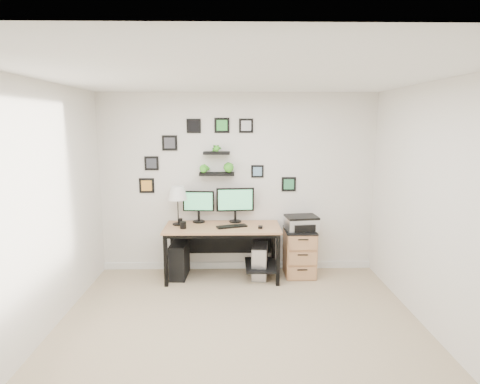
{
  "coord_description": "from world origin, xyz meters",
  "views": [
    {
      "loc": [
        -0.07,
        -3.78,
        2.18
      ],
      "look_at": [
        0.03,
        1.83,
        1.2
      ],
      "focal_mm": 30.0,
      "sensor_mm": 36.0,
      "label": 1
    }
  ],
  "objects_px": {
    "monitor_left": "(199,204)",
    "desk": "(225,234)",
    "table_lamp": "(178,194)",
    "file_cabinet": "(300,252)",
    "pc_tower_grey": "(260,261)",
    "monitor_right": "(235,202)",
    "pc_tower_black": "(179,260)",
    "printer": "(302,223)",
    "mug": "(183,225)"
  },
  "relations": [
    {
      "from": "table_lamp",
      "to": "pc_tower_black",
      "type": "height_order",
      "value": "table_lamp"
    },
    {
      "from": "desk",
      "to": "printer",
      "type": "relative_size",
      "value": 3.37
    },
    {
      "from": "monitor_right",
      "to": "table_lamp",
      "type": "distance_m",
      "value": 0.83
    },
    {
      "from": "pc_tower_grey",
      "to": "pc_tower_black",
      "type": "bearing_deg",
      "value": 178.45
    },
    {
      "from": "monitor_left",
      "to": "file_cabinet",
      "type": "height_order",
      "value": "monitor_left"
    },
    {
      "from": "table_lamp",
      "to": "printer",
      "type": "distance_m",
      "value": 1.8
    },
    {
      "from": "mug",
      "to": "pc_tower_grey",
      "type": "height_order",
      "value": "mug"
    },
    {
      "from": "pc_tower_black",
      "to": "printer",
      "type": "height_order",
      "value": "printer"
    },
    {
      "from": "desk",
      "to": "monitor_left",
      "type": "bearing_deg",
      "value": 152.36
    },
    {
      "from": "pc_tower_grey",
      "to": "printer",
      "type": "bearing_deg",
      "value": 6.05
    },
    {
      "from": "pc_tower_grey",
      "to": "printer",
      "type": "relative_size",
      "value": 1.03
    },
    {
      "from": "desk",
      "to": "printer",
      "type": "xyz_separation_m",
      "value": [
        1.09,
        0.06,
        0.14
      ]
    },
    {
      "from": "table_lamp",
      "to": "pc_tower_grey",
      "type": "bearing_deg",
      "value": -3.85
    },
    {
      "from": "monitor_left",
      "to": "mug",
      "type": "xyz_separation_m",
      "value": [
        -0.18,
        -0.34,
        -0.22
      ]
    },
    {
      "from": "pc_tower_black",
      "to": "table_lamp",
      "type": "bearing_deg",
      "value": 101.92
    },
    {
      "from": "desk",
      "to": "mug",
      "type": "height_order",
      "value": "mug"
    },
    {
      "from": "mug",
      "to": "monitor_left",
      "type": "bearing_deg",
      "value": 61.73
    },
    {
      "from": "pc_tower_black",
      "to": "pc_tower_grey",
      "type": "xyz_separation_m",
      "value": [
        1.15,
        -0.03,
        -0.01
      ]
    },
    {
      "from": "monitor_right",
      "to": "mug",
      "type": "height_order",
      "value": "monitor_right"
    },
    {
      "from": "desk",
      "to": "pc_tower_grey",
      "type": "relative_size",
      "value": 3.26
    },
    {
      "from": "desk",
      "to": "table_lamp",
      "type": "height_order",
      "value": "table_lamp"
    },
    {
      "from": "pc_tower_black",
      "to": "desk",
      "type": "bearing_deg",
      "value": 0.56
    },
    {
      "from": "monitor_left",
      "to": "monitor_right",
      "type": "distance_m",
      "value": 0.53
    },
    {
      "from": "desk",
      "to": "monitor_right",
      "type": "bearing_deg",
      "value": 53.74
    },
    {
      "from": "monitor_left",
      "to": "mug",
      "type": "height_order",
      "value": "monitor_left"
    },
    {
      "from": "pc_tower_grey",
      "to": "file_cabinet",
      "type": "xyz_separation_m",
      "value": [
        0.58,
        0.06,
        0.1
      ]
    },
    {
      "from": "pc_tower_black",
      "to": "file_cabinet",
      "type": "height_order",
      "value": "file_cabinet"
    },
    {
      "from": "pc_tower_black",
      "to": "file_cabinet",
      "type": "xyz_separation_m",
      "value": [
        1.72,
        0.03,
        0.09
      ]
    },
    {
      "from": "desk",
      "to": "mug",
      "type": "xyz_separation_m",
      "value": [
        -0.57,
        -0.14,
        0.17
      ]
    },
    {
      "from": "monitor_left",
      "to": "desk",
      "type": "bearing_deg",
      "value": -27.64
    },
    {
      "from": "desk",
      "to": "mug",
      "type": "distance_m",
      "value": 0.61
    },
    {
      "from": "monitor_left",
      "to": "file_cabinet",
      "type": "bearing_deg",
      "value": -5.58
    },
    {
      "from": "desk",
      "to": "table_lamp",
      "type": "relative_size",
      "value": 2.93
    },
    {
      "from": "table_lamp",
      "to": "mug",
      "type": "relative_size",
      "value": 5.68
    },
    {
      "from": "mug",
      "to": "file_cabinet",
      "type": "distance_m",
      "value": 1.71
    },
    {
      "from": "table_lamp",
      "to": "pc_tower_grey",
      "type": "distance_m",
      "value": 1.5
    },
    {
      "from": "mug",
      "to": "pc_tower_grey",
      "type": "distance_m",
      "value": 1.21
    },
    {
      "from": "monitor_left",
      "to": "table_lamp",
      "type": "bearing_deg",
      "value": -155.54
    },
    {
      "from": "file_cabinet",
      "to": "monitor_left",
      "type": "bearing_deg",
      "value": 174.42
    },
    {
      "from": "monitor_left",
      "to": "pc_tower_black",
      "type": "distance_m",
      "value": 0.84
    },
    {
      "from": "table_lamp",
      "to": "pc_tower_black",
      "type": "relative_size",
      "value": 1.11
    },
    {
      "from": "table_lamp",
      "to": "file_cabinet",
      "type": "xyz_separation_m",
      "value": [
        1.73,
        -0.01,
        -0.85
      ]
    },
    {
      "from": "monitor_left",
      "to": "printer",
      "type": "relative_size",
      "value": 0.97
    },
    {
      "from": "monitor_left",
      "to": "table_lamp",
      "type": "distance_m",
      "value": 0.35
    },
    {
      "from": "desk",
      "to": "monitor_right",
      "type": "xyz_separation_m",
      "value": [
        0.15,
        0.2,
        0.42
      ]
    },
    {
      "from": "printer",
      "to": "desk",
      "type": "bearing_deg",
      "value": -176.94
    },
    {
      "from": "desk",
      "to": "monitor_right",
      "type": "relative_size",
      "value": 2.95
    },
    {
      "from": "pc_tower_black",
      "to": "mug",
      "type": "bearing_deg",
      "value": -60.0
    },
    {
      "from": "table_lamp",
      "to": "mug",
      "type": "distance_m",
      "value": 0.46
    },
    {
      "from": "table_lamp",
      "to": "printer",
      "type": "height_order",
      "value": "table_lamp"
    }
  ]
}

